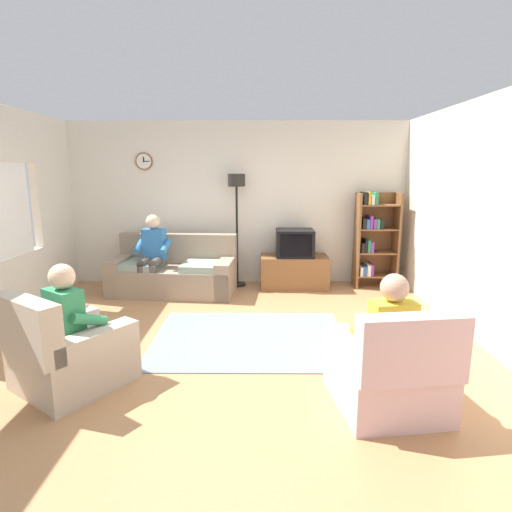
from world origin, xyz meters
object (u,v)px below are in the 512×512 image
armchair_near_bookshelf (389,374)px  person_in_right_armchair (387,333)px  tv (295,243)px  floor_lamp (237,199)px  person_on_couch (152,251)px  person_in_left_armchair (75,319)px  armchair_near_window (69,355)px  couch (174,273)px  bookshelf (373,238)px  tv_stand (294,271)px

armchair_near_bookshelf → person_in_right_armchair: person_in_right_armchair is taller
tv → floor_lamp: (-0.95, 0.12, 0.70)m
person_on_couch → person_in_left_armchair: 2.73m
tv → floor_lamp: bearing=172.6°
tv → person_in_right_armchair: 3.49m
person_in_left_armchair → armchair_near_window: bearing=-124.9°
couch → person_in_left_armchair: person_in_left_armchair is taller
person_in_left_armchair → person_in_right_armchair: 2.69m
tv → person_in_left_armchair: (-2.21, -3.15, -0.14)m
floor_lamp → person_in_left_armchair: 3.61m
armchair_near_window → person_on_couch: person_on_couch is taller
floor_lamp → couch: bearing=-155.9°
floor_lamp → person_on_couch: 1.57m
tv → armchair_near_bookshelf: 3.61m
armchair_near_bookshelf → person_in_left_armchair: 2.73m
tv → floor_lamp: size_ratio=0.32×
armchair_near_bookshelf → couch: bearing=126.4°
couch → armchair_near_window: bearing=-96.7°
floor_lamp → person_in_right_armchair: bearing=-68.7°
armchair_near_window → person_in_left_armchair: 0.33m
bookshelf → person_in_left_armchair: bearing=-137.2°
person_on_couch → person_in_right_armchair: 4.05m
armchair_near_window → person_on_couch: (0.05, 2.80, 0.41)m
floor_lamp → person_in_left_armchair: floor_lamp is taller
tv → armchair_near_window: tv is taller
tv_stand → armchair_near_bookshelf: (0.47, -3.57, 0.03)m
tv → person_in_right_armchair: bearing=-82.5°
tv_stand → tv: tv is taller
tv → person_in_left_armchair: person_in_left_armchair is taller
tv_stand → tv: (0.00, -0.02, 0.48)m
tv_stand → person_on_couch: 2.30m
person_on_couch → armchair_near_bookshelf: bearing=-49.4°
person_in_left_armchair → armchair_near_bookshelf: bearing=-8.4°
floor_lamp → armchair_near_bookshelf: (1.41, -3.67, -1.16)m
bookshelf → floor_lamp: size_ratio=0.85×
tv_stand → person_in_right_armchair: person_in_right_armchair is taller
tv → couch: bearing=-170.8°
person_on_couch → person_in_left_armchair: person_on_couch is taller
tv → person_on_couch: person_on_couch is taller
tv_stand → armchair_near_bookshelf: bearing=-82.6°
armchair_near_bookshelf → person_in_right_armchair: 0.33m
person_in_right_armchair → tv: bearing=97.5°
couch → armchair_near_bookshelf: (2.39, -3.24, -0.02)m
tv → bookshelf: size_ratio=0.38×
floor_lamp → armchair_near_window: bearing=-111.5°
couch → person_on_couch: bearing=-159.6°
tv_stand → tv: bearing=-90.0°
tv_stand → person_in_left_armchair: (-2.21, -3.18, 0.34)m
tv → tv_stand: bearing=90.0°
floor_lamp → tv: bearing=-7.4°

